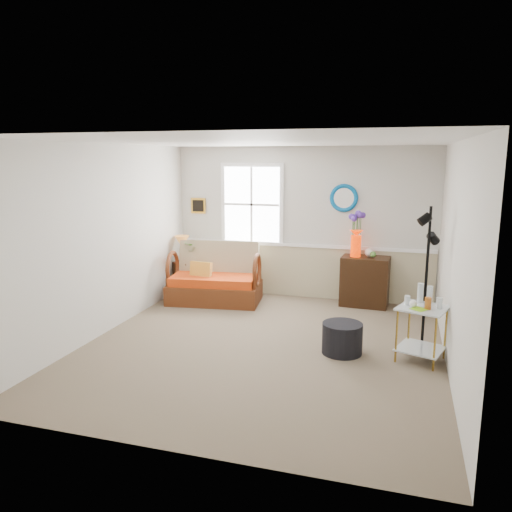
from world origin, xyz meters
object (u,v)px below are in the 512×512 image
(cabinet, at_px, (365,281))
(ottoman, at_px, (342,338))
(floor_lamp, at_px, (426,279))
(side_table, at_px, (421,334))
(loveseat, at_px, (215,273))
(lamp_stand, at_px, (186,277))

(cabinet, xyz_separation_m, ottoman, (-0.10, -2.20, -0.22))
(cabinet, bearing_deg, floor_lamp, -60.65)
(ottoman, bearing_deg, cabinet, 87.43)
(floor_lamp, relative_size, ottoman, 3.64)
(side_table, bearing_deg, loveseat, 153.50)
(lamp_stand, xyz_separation_m, cabinet, (3.16, 0.15, 0.12))
(floor_lamp, bearing_deg, loveseat, 135.78)
(floor_lamp, bearing_deg, cabinet, 92.44)
(loveseat, height_order, floor_lamp, floor_lamp)
(cabinet, distance_m, floor_lamp, 2.02)
(side_table, bearing_deg, floor_lamp, 85.34)
(loveseat, height_order, cabinet, loveseat)
(cabinet, height_order, floor_lamp, floor_lamp)
(loveseat, height_order, ottoman, loveseat)
(cabinet, bearing_deg, loveseat, -164.91)
(cabinet, xyz_separation_m, side_table, (0.83, -2.16, -0.07))
(loveseat, xyz_separation_m, cabinet, (2.45, 0.52, -0.09))
(loveseat, distance_m, lamp_stand, 0.83)
(side_table, bearing_deg, lamp_stand, 153.25)
(cabinet, bearing_deg, ottoman, -89.55)
(loveseat, height_order, lamp_stand, loveseat)
(floor_lamp, bearing_deg, ottoman, -179.16)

